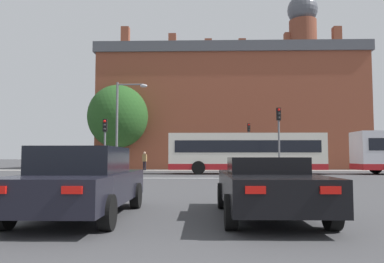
# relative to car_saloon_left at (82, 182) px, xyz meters

# --- Properties ---
(stop_line_strip) EXTENTS (8.36, 0.30, 0.01)m
(stop_line_strip) POSITION_rel_car_saloon_left_xyz_m (1.98, 14.93, -0.76)
(stop_line_strip) COLOR silver
(stop_line_strip) RESTS_ON ground_plane
(far_pavement) EXTENTS (69.29, 2.50, 0.01)m
(far_pavement) POSITION_rel_car_saloon_left_xyz_m (1.98, 28.09, -0.76)
(far_pavement) COLOR gray
(far_pavement) RESTS_ON ground_plane
(brick_civic_building) EXTENTS (29.67, 10.71, 20.67)m
(brick_civic_building) POSITION_rel_car_saloon_left_xyz_m (6.02, 35.98, 6.30)
(brick_civic_building) COLOR brown
(brick_civic_building) RESTS_ON ground_plane
(car_saloon_left) EXTENTS (2.07, 4.75, 1.52)m
(car_saloon_left) POSITION_rel_car_saloon_left_xyz_m (0.00, 0.00, 0.00)
(car_saloon_left) COLOR black
(car_saloon_left) RESTS_ON ground_plane
(car_roadster_right) EXTENTS (2.02, 4.59, 1.29)m
(car_roadster_right) POSITION_rel_car_saloon_left_xyz_m (4.01, 0.10, -0.10)
(car_roadster_right) COLOR black
(car_roadster_right) RESTS_ON ground_plane
(bus_crossing_lead) EXTENTS (11.70, 2.76, 3.08)m
(bus_crossing_lead) POSITION_rel_car_saloon_left_xyz_m (5.97, 20.74, 0.88)
(bus_crossing_lead) COLOR silver
(bus_crossing_lead) RESTS_ON ground_plane
(traffic_light_near_left) EXTENTS (0.26, 0.31, 3.71)m
(traffic_light_near_left) POSITION_rel_car_saloon_left_xyz_m (-3.58, 15.51, 1.75)
(traffic_light_near_left) COLOR slate
(traffic_light_near_left) RESTS_ON ground_plane
(traffic_light_near_right) EXTENTS (0.26, 0.31, 4.40)m
(traffic_light_near_right) POSITION_rel_car_saloon_left_xyz_m (7.45, 15.45, 2.18)
(traffic_light_near_right) COLOR slate
(traffic_light_near_right) RESTS_ON ground_plane
(traffic_light_far_right) EXTENTS (0.26, 0.31, 4.52)m
(traffic_light_far_right) POSITION_rel_car_saloon_left_xyz_m (7.10, 27.70, 2.25)
(traffic_light_far_right) COLOR slate
(traffic_light_far_right) RESTS_ON ground_plane
(street_lamp_junction) EXTENTS (2.19, 0.36, 6.53)m
(street_lamp_junction) POSITION_rel_car_saloon_left_xyz_m (-2.93, 17.76, 3.28)
(street_lamp_junction) COLOR slate
(street_lamp_junction) RESTS_ON ground_plane
(pedestrian_waiting) EXTENTS (0.45, 0.43, 1.71)m
(pedestrian_waiting) POSITION_rel_car_saloon_left_xyz_m (8.26, 27.65, 0.23)
(pedestrian_waiting) COLOR brown
(pedestrian_waiting) RESTS_ON ground_plane
(pedestrian_walking_east) EXTENTS (0.44, 0.32, 1.81)m
(pedestrian_walking_east) POSITION_rel_car_saloon_left_xyz_m (-2.90, 27.77, 0.30)
(pedestrian_walking_east) COLOR black
(pedestrian_walking_east) RESTS_ON ground_plane
(tree_by_building) EXTENTS (6.08, 6.08, 8.60)m
(tree_by_building) POSITION_rel_car_saloon_left_xyz_m (-5.91, 29.43, 4.63)
(tree_by_building) COLOR #4C3823
(tree_by_building) RESTS_ON ground_plane
(tree_kerbside) EXTENTS (3.63, 3.63, 6.24)m
(tree_kerbside) POSITION_rel_car_saloon_left_xyz_m (9.93, 33.23, 3.55)
(tree_kerbside) COLOR #4C3823
(tree_kerbside) RESTS_ON ground_plane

